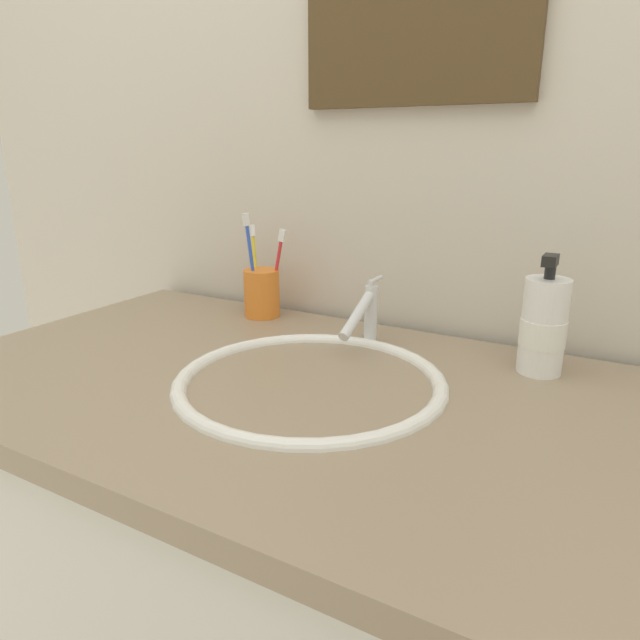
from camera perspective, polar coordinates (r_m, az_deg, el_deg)
name	(u,v)px	position (r m, az deg, el deg)	size (l,w,h in m)	color
tiled_wall_back	(418,125)	(1.10, 9.80, 18.73)	(2.45, 0.04, 2.40)	beige
vanity_counter	(317,613)	(1.07, -0.31, -27.29)	(1.25, 0.66, 0.82)	silver
sink_basin	(310,402)	(0.87, -0.99, -8.26)	(0.41, 0.41, 0.10)	white
faucet	(366,313)	(1.00, 4.65, 0.70)	(0.02, 0.15, 0.12)	silver
toothbrush_cup	(262,293)	(1.18, -5.85, 2.70)	(0.07, 0.07, 0.10)	orange
toothbrush_yellow	(255,263)	(1.20, -6.53, 5.74)	(0.05, 0.04, 0.18)	yellow
toothbrush_blue	(251,259)	(1.16, -6.90, 6.13)	(0.02, 0.03, 0.21)	blue
toothbrush_red	(277,267)	(1.16, -4.34, 5.37)	(0.05, 0.01, 0.18)	red
soap_dispenser	(543,327)	(0.93, 21.48, -0.63)	(0.07, 0.07, 0.19)	white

